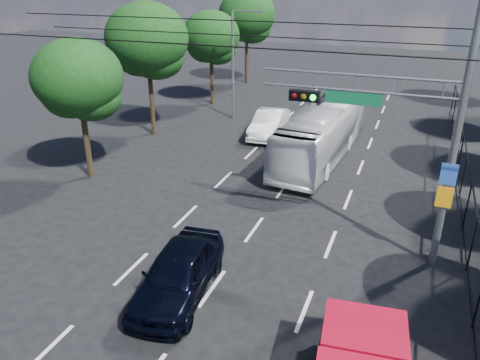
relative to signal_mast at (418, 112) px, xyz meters
The scene contains 12 objects.
lane_markings 9.56m from the signal_mast, 131.33° to the left, with size 6.12×38.00×0.01m.
signal_mast is the anchor object (origin of this frame).
streetlight_left 18.24m from the signal_mast, 129.66° to the left, with size 2.09×0.22×7.08m.
utility_wires 5.71m from the signal_mast, behind, with size 22.00×5.04×0.74m.
fence_right 6.37m from the signal_mast, 61.03° to the left, with size 0.06×34.03×2.00m.
tree_left_b 14.62m from the signal_mast, behind, with size 4.08×4.08×6.63m.
tree_left_c 17.57m from the signal_mast, 149.06° to the left, with size 4.80×4.80×7.80m.
tree_left_d 22.48m from the signal_mast, 130.73° to the left, with size 4.20×4.20×6.83m.
tree_left_e 29.12m from the signal_mast, 120.71° to the left, with size 4.92×4.92×7.99m.
navy_hatchback 8.86m from the signal_mast, 142.84° to the right, with size 1.87×4.64×1.58m, color black.
white_bus 10.33m from the signal_mast, 118.21° to the left, with size 2.38×10.16×2.83m, color silver.
white_van 14.65m from the signal_mast, 126.42° to the left, with size 1.64×4.69×1.55m, color white.
Camera 1 is at (5.21, -7.05, 9.17)m, focal length 35.00 mm.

